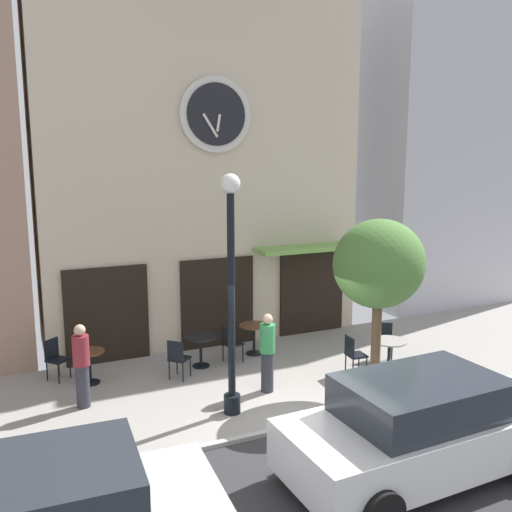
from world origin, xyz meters
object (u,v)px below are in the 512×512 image
Objects in this scene: cafe_chair_corner at (178,356)px; parked_car_white at (419,427)px; cafe_chair_right_end at (230,341)px; cafe_table_center at (389,349)px; cafe_chair_facing_street at (55,356)px; street_lamp at (231,296)px; cafe_chair_mid_row at (353,352)px; cafe_table_near_door at (254,333)px; cafe_table_leftmost at (201,344)px; pedestrian_green at (267,352)px; street_tree at (379,265)px; pedestrian_maroon at (82,365)px; cafe_chair_near_lamp at (384,339)px; cafe_table_center_left at (89,361)px.

parked_car_white reaches higher than cafe_chair_corner.
cafe_table_center is at bearing -33.95° from cafe_chair_right_end.
cafe_chair_facing_street is at bearing 158.47° from cafe_table_center.
cafe_chair_mid_row is at bearing 11.18° from street_lamp.
cafe_chair_right_end reaches higher than cafe_table_near_door.
parked_car_white is at bearing -74.03° from cafe_table_leftmost.
cafe_chair_corner is at bearing -161.66° from cafe_chair_right_end.
cafe_chair_mid_row is (-0.82, 0.22, -0.03)m from cafe_table_center.
cafe_table_leftmost is 1.03× the size of cafe_table_near_door.
cafe_chair_right_end reaches higher than cafe_table_leftmost.
pedestrian_green reaches higher than cafe_chair_mid_row.
street_tree is 4.02× the size of cafe_chair_mid_row.
cafe_chair_near_lamp is at bearing -2.78° from pedestrian_maroon.
pedestrian_green is at bearing 102.05° from parked_car_white.
cafe_table_center is 3.68m from cafe_chair_right_end.
cafe_table_leftmost is at bearing -11.19° from cafe_chair_facing_street.
cafe_table_leftmost is at bearing 21.03° from pedestrian_maroon.
cafe_chair_facing_street is at bearing 157.67° from cafe_chair_mid_row.
cafe_chair_near_lamp is (1.30, 1.39, -2.16)m from street_tree.
cafe_table_leftmost is 0.86× the size of cafe_chair_near_lamp.
cafe_chair_right_end is (-0.76, -0.30, -0.01)m from cafe_table_near_door.
cafe_table_leftmost is (0.23, 2.51, -1.76)m from street_lamp.
cafe_table_near_door is (1.47, 0.25, -0.00)m from cafe_table_leftmost.
pedestrian_maroon is (-4.25, -1.32, 0.32)m from cafe_table_near_door.
pedestrian_maroon is 0.38× the size of parked_car_white.
pedestrian_maroon is at bearing 150.60° from street_lamp.
cafe_chair_corner is 3.90m from cafe_chair_mid_row.
pedestrian_maroon and pedestrian_green have the same top height.
pedestrian_maroon is (-0.28, -1.12, 0.37)m from cafe_table_center_left.
parked_car_white is (1.83, -3.10, -1.54)m from street_lamp.
cafe_chair_facing_street is (-0.65, 0.57, 0.03)m from cafe_table_center_left.
pedestrian_green is at bearing -30.49° from cafe_table_center_left.
cafe_chair_corner is (1.79, -0.57, 0.03)m from cafe_table_center_left.
cafe_table_center_left is at bearing 178.12° from cafe_chair_right_end.
street_tree is 4.81× the size of cafe_table_near_door.
cafe_chair_near_lamp is (6.66, -1.46, 0.03)m from cafe_table_center_left.
pedestrian_maroon is (-3.49, -1.02, 0.33)m from cafe_chair_right_end.
cafe_table_leftmost is at bearing 135.63° from street_tree.
cafe_table_center_left is 6.62m from cafe_table_center.
cafe_chair_right_end is 0.21× the size of parked_car_white.
cafe_chair_right_end reaches higher than cafe_table_center_left.
cafe_chair_corner reaches higher than cafe_table_near_door.
pedestrian_green reaches higher than cafe_chair_corner.
pedestrian_green is (3.31, -1.95, 0.37)m from cafe_table_center_left.
pedestrian_maroon is at bearing 171.93° from cafe_chair_mid_row.
cafe_chair_near_lamp reaches higher than cafe_table_center.
street_tree is 3.98m from cafe_table_near_door.
cafe_chair_facing_street is at bearing 164.48° from cafe_chair_near_lamp.
street_lamp is at bearing -149.35° from pedestrian_green.
cafe_table_near_door is 2.59m from cafe_chair_mid_row.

